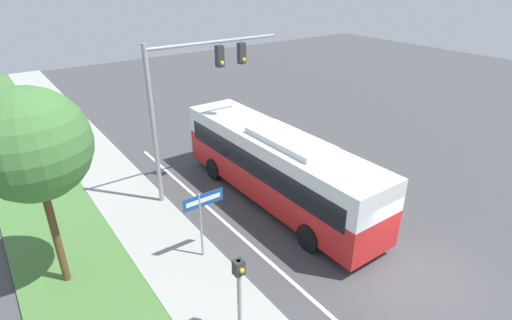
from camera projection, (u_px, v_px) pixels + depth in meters
ground_plane at (409, 272)px, 13.85m from camera, size 80.00×80.00×0.00m
lane_divider_near at (336, 320)px, 11.95m from camera, size 0.14×30.00×0.01m
bus at (276, 163)px, 17.26m from camera, size 2.59×11.12×3.41m
signal_gantry at (191, 88)px, 16.75m from camera, size 6.27×0.41×6.98m
pedestrian_signal at (239, 286)px, 10.62m from camera, size 0.28×0.34×2.73m
street_sign at (202, 212)px, 13.74m from camera, size 1.54×0.08×2.68m
roadside_tree at (32, 145)px, 11.27m from camera, size 3.33×3.33×6.58m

